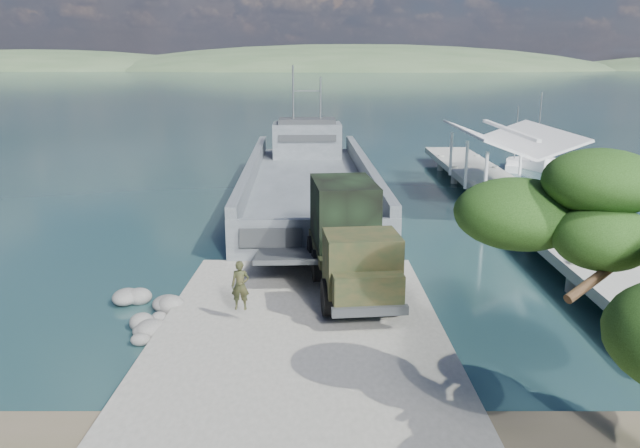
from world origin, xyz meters
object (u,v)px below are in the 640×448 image
at_px(pier, 509,186).
at_px(sailboat_near, 514,166).
at_px(sailboat_far, 537,165).
at_px(military_truck, 349,237).
at_px(soldier, 241,296).
at_px(landing_craft, 309,189).

xyz_separation_m(pier, sailboat_near, (5.12, 15.77, -1.29)).
bearing_deg(sailboat_far, military_truck, -142.18).
height_order(pier, sailboat_far, sailboat_far).
relative_size(soldier, sailboat_near, 0.31).
height_order(military_truck, sailboat_near, sailboat_near).
bearing_deg(landing_craft, pier, -15.45).
xyz_separation_m(landing_craft, soldier, (-2.07, -21.97, 0.59)).
height_order(landing_craft, military_truck, landing_craft).
bearing_deg(sailboat_near, soldier, -102.89).
bearing_deg(sailboat_far, sailboat_near, 158.79).
xyz_separation_m(soldier, sailboat_near, (20.28, 34.59, -1.09)).
bearing_deg(military_truck, landing_craft, 89.97).
distance_m(sailboat_near, sailboat_far, 2.09).
height_order(landing_craft, sailboat_near, landing_craft).
xyz_separation_m(landing_craft, military_truck, (1.96, -18.34, 1.72)).
bearing_deg(sailboat_far, pier, -136.12).
relative_size(pier, sailboat_near, 7.59).
bearing_deg(pier, landing_craft, 166.48).
relative_size(sailboat_near, sailboat_far, 0.83).
distance_m(military_truck, sailboat_near, 35.03).
bearing_deg(sailboat_near, pier, -90.50).
distance_m(landing_craft, soldier, 22.07).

